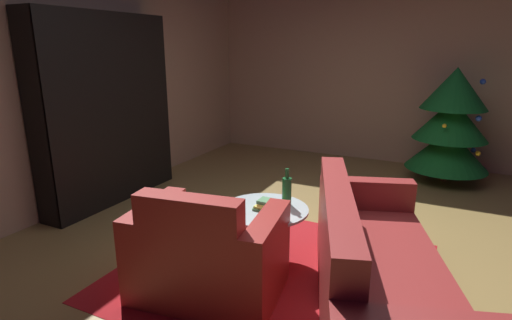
% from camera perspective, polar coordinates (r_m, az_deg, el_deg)
% --- Properties ---
extents(ground_plane, '(7.94, 7.94, 0.00)m').
position_cam_1_polar(ground_plane, '(3.77, 6.70, -12.17)').
color(ground_plane, olive).
extents(wall_back, '(5.39, 0.06, 2.75)m').
position_cam_1_polar(wall_back, '(6.60, 17.09, 11.74)').
color(wall_back, tan).
rests_on(wall_back, ground).
extents(wall_left, '(0.06, 6.74, 2.75)m').
position_cam_1_polar(wall_left, '(4.90, -23.96, 9.94)').
color(wall_left, tan).
rests_on(wall_left, ground).
extents(area_rug, '(2.34, 2.09, 0.01)m').
position_cam_1_polar(area_rug, '(3.41, 2.39, -15.21)').
color(area_rug, '#A2181D').
rests_on(area_rug, ground).
extents(bookshelf_unit, '(0.33, 1.77, 2.11)m').
position_cam_1_polar(bookshelf_unit, '(4.97, -19.10, 6.74)').
color(bookshelf_unit, black).
rests_on(bookshelf_unit, ground).
extents(armchair_red, '(1.12, 0.87, 0.85)m').
position_cam_1_polar(armchair_red, '(3.02, -6.87, -13.23)').
color(armchair_red, maroon).
rests_on(armchair_red, ground).
extents(couch_red, '(1.38, 2.14, 0.87)m').
position_cam_1_polar(couch_red, '(2.90, 16.12, -15.22)').
color(couch_red, maroon).
rests_on(couch_red, ground).
extents(coffee_table, '(0.71, 0.71, 0.48)m').
position_cam_1_polar(coffee_table, '(3.36, 1.25, -7.47)').
color(coffee_table, black).
rests_on(coffee_table, ground).
extents(book_stack_on_table, '(0.23, 0.17, 0.09)m').
position_cam_1_polar(book_stack_on_table, '(3.28, 1.75, -6.39)').
color(book_stack_on_table, '#4A7847').
rests_on(book_stack_on_table, coffee_table).
extents(bottle_on_table, '(0.08, 0.08, 0.31)m').
position_cam_1_polar(bottle_on_table, '(3.38, 4.32, -4.29)').
color(bottle_on_table, '#1B602F').
rests_on(bottle_on_table, coffee_table).
extents(decorated_tree, '(1.04, 1.04, 1.50)m').
position_cam_1_polar(decorated_tree, '(5.88, 25.56, 4.56)').
color(decorated_tree, brown).
rests_on(decorated_tree, ground).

